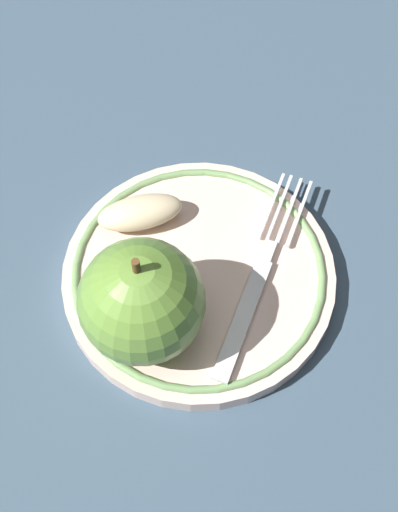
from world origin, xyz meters
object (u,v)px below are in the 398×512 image
at_px(apple_red_whole, 142,301).
at_px(apple_slice_front, 140,212).
at_px(plate, 199,275).
at_px(fork, 259,277).

xyz_separation_m(apple_red_whole, apple_slice_front, (0.07, 0.06, -0.03)).
relative_size(plate, apple_slice_front, 3.12).
relative_size(apple_red_whole, fork, 0.53).
distance_m(plate, apple_red_whole, 0.08).
bearing_deg(apple_slice_front, fork, 135.68).
distance_m(plate, apple_slice_front, 0.06).
bearing_deg(fork, plate, 101.71).
bearing_deg(apple_slice_front, plate, 121.06).
height_order(plate, apple_red_whole, apple_red_whole).
distance_m(apple_red_whole, apple_slice_front, 0.10).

